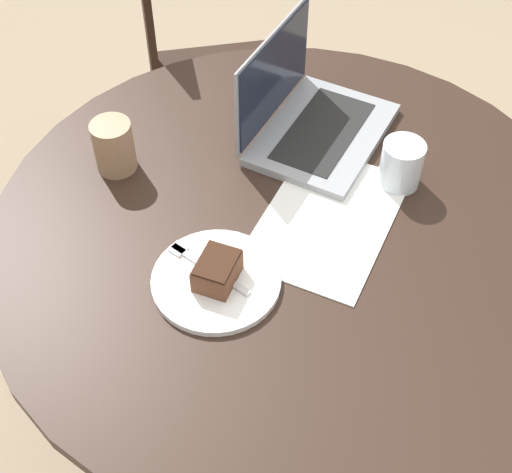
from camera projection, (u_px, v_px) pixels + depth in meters
The scene contains 10 objects.
ground_plane at pixel (282, 412), 1.85m from camera, with size 12.00×12.00×0.00m, color gray.
dining_table at pixel (290, 276), 1.42m from camera, with size 1.11×1.11×0.73m.
chair at pixel (200, 76), 1.98m from camera, with size 0.57×0.57×0.99m.
paper_document at pixel (328, 218), 1.30m from camera, with size 0.40×0.35×0.00m.
plate at pixel (216, 280), 1.20m from camera, with size 0.22×0.22×0.01m.
cake_slice at pixel (217, 270), 1.18m from camera, with size 0.10×0.10×0.05m.
fork at pixel (201, 264), 1.22m from camera, with size 0.06×0.17×0.00m.
coffee_glass at pixel (114, 146), 1.36m from camera, with size 0.08×0.08×0.10m.
water_glass at pixel (401, 164), 1.33m from camera, with size 0.08×0.08×0.09m.
laptop at pixel (310, 119), 1.43m from camera, with size 0.37×0.33×0.21m.
Camera 1 is at (-0.59, -0.65, 1.69)m, focal length 50.00 mm.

